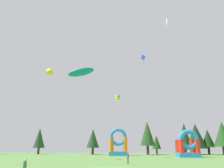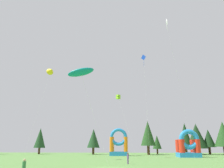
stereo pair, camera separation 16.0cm
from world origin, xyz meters
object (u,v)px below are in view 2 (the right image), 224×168
at_px(kite_white_diamond, 167,25).
at_px(person_near_camera, 128,157).
at_px(inflatable_yellow_castle, 119,145).
at_px(kite_lime_box, 118,97).
at_px(kite_yellow_delta, 51,71).
at_px(kite_blue_diamond, 144,59).
at_px(kite_teal_parafoil, 81,72).
at_px(inflatable_red_slide, 188,147).
at_px(person_left_edge, 24,167).

bearing_deg(kite_white_diamond, person_near_camera, 176.21).
bearing_deg(kite_white_diamond, inflatable_yellow_castle, 107.82).
bearing_deg(kite_lime_box, kite_yellow_delta, -147.95).
distance_m(kite_lime_box, person_near_camera, 21.72).
relative_size(kite_blue_diamond, person_near_camera, 11.91).
relative_size(kite_teal_parafoil, person_near_camera, 7.69).
height_order(kite_lime_box, person_near_camera, kite_lime_box).
bearing_deg(kite_yellow_delta, kite_lime_box, 32.05).
height_order(kite_blue_diamond, kite_yellow_delta, kite_blue_diamond).
relative_size(kite_yellow_delta, person_near_camera, 11.34).
bearing_deg(kite_white_diamond, kite_teal_parafoil, -149.13).
relative_size(kite_teal_parafoil, inflatable_red_slide, 2.01).
bearing_deg(inflatable_red_slide, inflatable_yellow_castle, 157.08).
distance_m(kite_blue_diamond, kite_white_diamond, 8.29).
height_order(person_left_edge, inflatable_yellow_castle, inflatable_yellow_castle).
distance_m(kite_blue_diamond, person_left_edge, 31.42).
bearing_deg(person_near_camera, inflatable_yellow_castle, 40.04).
bearing_deg(kite_lime_box, kite_teal_parafoil, -98.73).
xyz_separation_m(kite_white_diamond, kite_lime_box, (-8.73, 18.02, -8.57)).
distance_m(kite_white_diamond, kite_yellow_delta, 24.70).
height_order(kite_yellow_delta, inflatable_yellow_castle, kite_yellow_delta).
xyz_separation_m(kite_teal_parafoil, person_left_edge, (-2.48, -8.94, -10.69)).
distance_m(kite_lime_box, person_left_edge, 37.31).
height_order(kite_lime_box, kite_yellow_delta, kite_yellow_delta).
bearing_deg(kite_blue_diamond, kite_white_diamond, -63.14).
relative_size(person_left_edge, inflatable_yellow_castle, 0.23).
distance_m(inflatable_yellow_castle, inflatable_red_slide, 17.68).
distance_m(person_left_edge, inflatable_yellow_castle, 44.98).
height_order(inflatable_yellow_castle, inflatable_red_slide, inflatable_yellow_castle).
distance_m(kite_teal_parafoil, kite_white_diamond, 18.10).
bearing_deg(kite_lime_box, kite_blue_diamond, -64.75).
distance_m(kite_blue_diamond, inflatable_red_slide, 24.28).
distance_m(kite_teal_parafoil, kite_yellow_delta, 20.50).
height_order(kite_white_diamond, person_left_edge, kite_white_diamond).
relative_size(kite_yellow_delta, inflatable_yellow_castle, 2.63).
relative_size(kite_blue_diamond, kite_yellow_delta, 1.05).
xyz_separation_m(person_near_camera, inflatable_yellow_castle, (-2.21, 27.57, 1.71)).
relative_size(kite_lime_box, person_left_edge, 8.56).
height_order(kite_blue_diamond, person_near_camera, kite_blue_diamond).
height_order(kite_white_diamond, inflatable_red_slide, kite_white_diamond).
height_order(kite_lime_box, person_left_edge, kite_lime_box).
distance_m(kite_white_diamond, inflatable_yellow_castle, 35.29).
relative_size(kite_white_diamond, inflatable_yellow_castle, 3.28).
bearing_deg(person_near_camera, inflatable_red_slide, 1.23).
height_order(kite_white_diamond, kite_yellow_delta, kite_white_diamond).
xyz_separation_m(kite_teal_parafoil, inflatable_yellow_castle, (3.66, 35.59, -9.00)).
bearing_deg(kite_lime_box, kite_white_diamond, -64.15).
bearing_deg(kite_lime_box, inflatable_yellow_castle, 91.57).
xyz_separation_m(kite_yellow_delta, inflatable_yellow_castle, (13.34, 18.52, -14.93)).
xyz_separation_m(kite_lime_box, person_near_camera, (1.93, -17.57, -12.62)).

